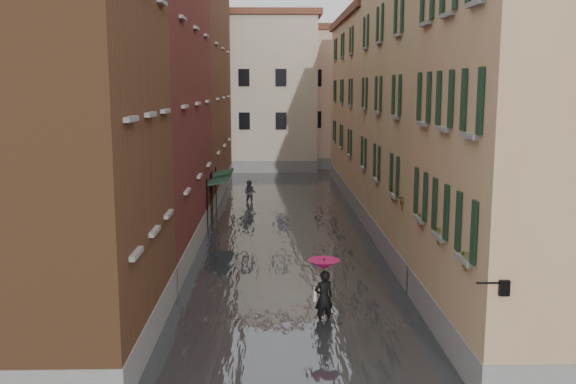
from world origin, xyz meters
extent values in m
plane|color=#4F4F51|center=(0.00, 0.00, 0.00)|extent=(120.00, 120.00, 0.00)
cube|color=#45494D|center=(0.00, 13.00, 0.10)|extent=(10.00, 60.00, 0.20)
cube|color=brown|center=(-7.00, -2.00, 6.50)|extent=(6.00, 8.00, 13.00)
cube|color=#5A1F1C|center=(-7.00, 9.00, 6.25)|extent=(6.00, 14.00, 12.50)
cube|color=brown|center=(-7.00, 24.00, 7.00)|extent=(6.00, 16.00, 14.00)
cube|color=tan|center=(7.00, -2.00, 5.75)|extent=(6.00, 8.00, 11.50)
cube|color=tan|center=(7.00, 9.00, 6.50)|extent=(6.00, 14.00, 13.00)
cube|color=tan|center=(7.00, 24.00, 5.75)|extent=(6.00, 16.00, 11.50)
cube|color=#B1A98D|center=(-3.00, 38.00, 6.50)|extent=(12.00, 9.00, 13.00)
cube|color=#C8A38C|center=(6.00, 40.00, 6.00)|extent=(10.00, 9.00, 12.00)
cube|color=black|center=(-3.45, 13.44, 2.55)|extent=(1.09, 2.65, 0.31)
cylinder|color=black|center=(-3.95, 12.12, 1.40)|extent=(0.06, 0.06, 2.80)
cylinder|color=black|center=(-3.95, 14.76, 1.40)|extent=(0.06, 0.06, 2.80)
cube|color=black|center=(-3.45, 15.54, 2.55)|extent=(1.09, 3.12, 0.31)
cylinder|color=black|center=(-3.95, 13.98, 1.40)|extent=(0.06, 0.06, 2.80)
cylinder|color=black|center=(-3.95, 17.11, 1.40)|extent=(0.06, 0.06, 2.80)
cylinder|color=black|center=(4.05, -6.00, 3.10)|extent=(0.60, 0.05, 0.05)
cube|color=black|center=(4.35, -6.00, 3.00)|extent=(0.22, 0.22, 0.35)
cube|color=beige|center=(4.35, -6.00, 3.00)|extent=(0.14, 0.14, 0.24)
cube|color=brown|center=(4.12, -4.43, 3.15)|extent=(0.22, 0.85, 0.18)
imported|color=#265926|center=(4.12, -4.43, 3.57)|extent=(0.59, 0.51, 0.66)
cube|color=brown|center=(4.12, -1.86, 3.15)|extent=(0.22, 0.85, 0.18)
imported|color=#265926|center=(4.12, -1.86, 3.57)|extent=(0.59, 0.51, 0.66)
cube|color=brown|center=(4.12, 0.22, 3.15)|extent=(0.22, 0.85, 0.18)
imported|color=#265926|center=(4.12, 0.22, 3.57)|extent=(0.59, 0.51, 0.66)
cube|color=brown|center=(4.12, 3.28, 3.15)|extent=(0.22, 0.85, 0.18)
imported|color=#265926|center=(4.12, 3.28, 3.57)|extent=(0.59, 0.51, 0.66)
cube|color=brown|center=(4.12, 5.25, 3.15)|extent=(0.22, 0.85, 0.18)
imported|color=#265926|center=(4.12, 5.25, 3.57)|extent=(0.59, 0.51, 0.66)
imported|color=black|center=(0.89, -0.31, 0.86)|extent=(0.73, 0.60, 1.72)
cube|color=beige|center=(0.61, -0.26, 0.95)|extent=(0.08, 0.30, 0.38)
cylinder|color=black|center=(0.89, -0.31, 1.35)|extent=(0.02, 0.02, 1.00)
cone|color=#A50B40|center=(0.89, -0.31, 1.92)|extent=(1.03, 1.03, 0.28)
imported|color=black|center=(-2.11, 19.80, 0.79)|extent=(0.91, 0.79, 1.59)
camera|label=1|loc=(-0.66, -19.32, 7.33)|focal=40.00mm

